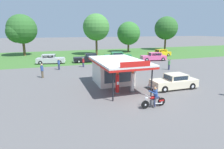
% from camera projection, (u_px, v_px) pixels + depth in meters
% --- Properties ---
extents(ground_plane, '(300.00, 300.00, 0.00)m').
position_uv_depth(ground_plane, '(146.00, 100.00, 15.40)').
color(ground_plane, '#5B5959').
extents(grass_verge_strip, '(120.00, 24.00, 0.01)m').
position_uv_depth(grass_verge_strip, '(82.00, 55.00, 42.97)').
color(grass_verge_strip, '#3D6B2D').
rests_on(grass_verge_strip, ground).
extents(service_station_kiosk, '(4.51, 7.64, 3.29)m').
position_uv_depth(service_station_kiosk, '(114.00, 69.00, 19.77)').
color(service_station_kiosk, silver).
rests_on(service_station_kiosk, ground).
extents(gas_pump_nearside, '(0.44, 0.44, 2.04)m').
position_uv_depth(gas_pump_nearside, '(117.00, 84.00, 16.93)').
color(gas_pump_nearside, slate).
rests_on(gas_pump_nearside, ground).
extents(gas_pump_offside, '(0.44, 0.44, 2.08)m').
position_uv_depth(gas_pump_offside, '(132.00, 82.00, 17.41)').
color(gas_pump_offside, slate).
rests_on(gas_pump_offside, ground).
extents(motorcycle_with_rider, '(2.14, 0.70, 1.58)m').
position_uv_depth(motorcycle_with_rider, '(154.00, 99.00, 13.92)').
color(motorcycle_with_rider, black).
rests_on(motorcycle_with_rider, ground).
extents(featured_classic_sedan, '(4.89, 1.97, 1.49)m').
position_uv_depth(featured_classic_sedan, '(174.00, 82.00, 18.42)').
color(featured_classic_sedan, beige).
rests_on(featured_classic_sedan, ground).
extents(parked_car_back_row_left, '(5.55, 2.60, 1.51)m').
position_uv_depth(parked_car_back_row_left, '(118.00, 56.00, 36.77)').
color(parked_car_back_row_left, '#2D844C').
rests_on(parked_car_back_row_left, ground).
extents(parked_car_back_row_centre_right, '(5.15, 2.64, 1.61)m').
position_uv_depth(parked_car_back_row_centre_right, '(50.00, 59.00, 32.40)').
color(parked_car_back_row_centre_right, '#B7B7BC').
rests_on(parked_car_back_row_centre_right, ground).
extents(parked_car_second_row_spare, '(5.58, 2.30, 1.54)m').
position_uv_depth(parked_car_second_row_spare, '(160.00, 53.00, 41.59)').
color(parked_car_second_row_spare, gold).
rests_on(parked_car_second_row_spare, ground).
extents(parked_car_back_row_right, '(5.47, 2.03, 1.54)m').
position_uv_depth(parked_car_back_row_right, '(88.00, 58.00, 33.97)').
color(parked_car_back_row_right, black).
rests_on(parked_car_back_row_right, ground).
extents(parked_car_back_row_centre_left, '(5.18, 2.52, 1.53)m').
position_uv_depth(parked_car_back_row_centre_left, '(154.00, 57.00, 35.75)').
color(parked_car_back_row_centre_left, '#E55993').
rests_on(parked_car_back_row_centre_left, ground).
extents(bystander_admiring_sedan, '(0.34, 0.34, 1.77)m').
position_uv_depth(bystander_admiring_sedan, '(42.00, 70.00, 22.50)').
color(bystander_admiring_sedan, brown).
rests_on(bystander_admiring_sedan, ground).
extents(bystander_leaning_by_kiosk, '(0.34, 0.34, 1.49)m').
position_uv_depth(bystander_leaning_by_kiosk, '(83.00, 62.00, 29.26)').
color(bystander_leaning_by_kiosk, '#2D3351').
rests_on(bystander_leaning_by_kiosk, ground).
extents(bystander_chatting_near_pumps, '(0.36, 0.36, 1.63)m').
position_uv_depth(bystander_chatting_near_pumps, '(59.00, 64.00, 27.16)').
color(bystander_chatting_near_pumps, '#2D3351').
rests_on(bystander_chatting_near_pumps, ground).
extents(bystander_standing_back_lot, '(0.34, 0.34, 1.54)m').
position_uv_depth(bystander_standing_back_lot, '(169.00, 64.00, 27.20)').
color(bystander_standing_back_lot, '#2D3351').
rests_on(bystander_standing_back_lot, ground).
extents(tree_oak_far_left, '(6.58, 6.55, 9.28)m').
position_uv_depth(tree_oak_far_left, '(21.00, 30.00, 41.22)').
color(tree_oak_far_left, brown).
rests_on(tree_oak_far_left, ground).
extents(tree_oak_right, '(6.19, 6.19, 9.54)m').
position_uv_depth(tree_oak_right, '(96.00, 28.00, 42.72)').
color(tree_oak_right, brown).
rests_on(tree_oak_right, ground).
extents(tree_oak_centre, '(6.09, 6.09, 8.01)m').
position_uv_depth(tree_oak_centre, '(128.00, 34.00, 48.67)').
color(tree_oak_centre, brown).
rests_on(tree_oak_centre, ground).
extents(tree_oak_left, '(6.73, 6.73, 9.74)m').
position_uv_depth(tree_oak_left, '(165.00, 29.00, 54.26)').
color(tree_oak_left, brown).
rests_on(tree_oak_left, ground).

